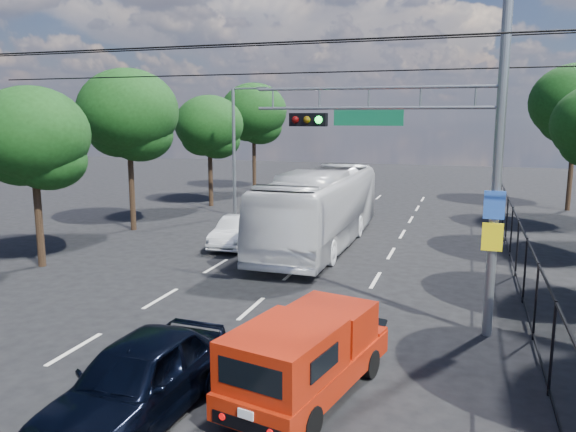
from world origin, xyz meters
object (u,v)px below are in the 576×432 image
at_px(red_pickup, 307,354).
at_px(white_van, 237,231).
at_px(signal_mast, 448,128).
at_px(navy_hatchback, 138,379).
at_px(white_bus, 320,208).

height_order(red_pickup, white_van, red_pickup).
xyz_separation_m(signal_mast, red_pickup, (-2.30, -4.52, -4.33)).
xyz_separation_m(navy_hatchback, white_bus, (-0.40, 14.76, 0.85)).
bearing_deg(white_van, white_bus, 15.66).
bearing_deg(signal_mast, white_van, 140.26).
distance_m(white_bus, white_van, 3.73).
relative_size(navy_hatchback, white_van, 1.19).
relative_size(navy_hatchback, white_bus, 0.39).
distance_m(red_pickup, white_bus, 13.40).
bearing_deg(red_pickup, white_van, 118.81).
xyz_separation_m(red_pickup, navy_hatchback, (-2.72, -1.75, -0.13)).
distance_m(red_pickup, navy_hatchback, 3.24).
bearing_deg(navy_hatchback, white_bus, 94.29).
height_order(signal_mast, navy_hatchback, signal_mast).
bearing_deg(red_pickup, navy_hatchback, -147.34).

